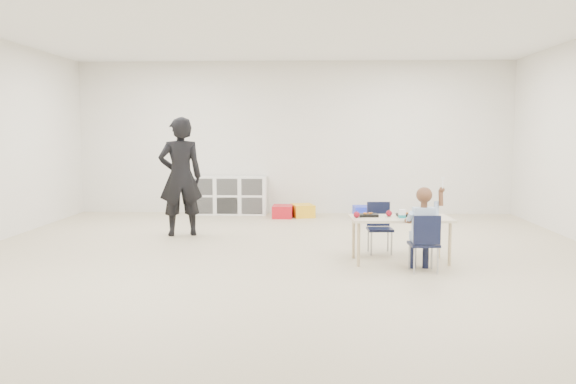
{
  "coord_description": "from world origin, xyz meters",
  "views": [
    {
      "loc": [
        0.35,
        -6.79,
        1.51
      ],
      "look_at": [
        0.08,
        -0.14,
        0.85
      ],
      "focal_mm": 38.0,
      "sensor_mm": 36.0,
      "label": 1
    }
  ],
  "objects_px": {
    "child": "(424,226)",
    "cubby_shelf": "(229,195)",
    "chair_near": "(424,243)",
    "adult": "(181,177)",
    "table": "(400,239)"
  },
  "relations": [
    {
      "from": "adult",
      "to": "child",
      "type": "bearing_deg",
      "value": 125.98
    },
    {
      "from": "child",
      "to": "cubby_shelf",
      "type": "relative_size",
      "value": 0.71
    },
    {
      "from": "table",
      "to": "cubby_shelf",
      "type": "distance_m",
      "value": 4.79
    },
    {
      "from": "chair_near",
      "to": "adult",
      "type": "bearing_deg",
      "value": 141.11
    },
    {
      "from": "cubby_shelf",
      "to": "chair_near",
      "type": "bearing_deg",
      "value": -58.87
    },
    {
      "from": "chair_near",
      "to": "adult",
      "type": "xyz_separation_m",
      "value": [
        -3.12,
        2.22,
        0.54
      ]
    },
    {
      "from": "table",
      "to": "adult",
      "type": "distance_m",
      "value": 3.46
    },
    {
      "from": "cubby_shelf",
      "to": "adult",
      "type": "relative_size",
      "value": 0.81
    },
    {
      "from": "child",
      "to": "adult",
      "type": "distance_m",
      "value": 3.84
    },
    {
      "from": "chair_near",
      "to": "child",
      "type": "relative_size",
      "value": 0.63
    },
    {
      "from": "child",
      "to": "adult",
      "type": "bearing_deg",
      "value": 141.11
    },
    {
      "from": "chair_near",
      "to": "table",
      "type": "bearing_deg",
      "value": 106.48
    },
    {
      "from": "child",
      "to": "chair_near",
      "type": "bearing_deg",
      "value": 0.0
    },
    {
      "from": "child",
      "to": "cubby_shelf",
      "type": "distance_m",
      "value": 5.31
    },
    {
      "from": "child",
      "to": "adult",
      "type": "xyz_separation_m",
      "value": [
        -3.12,
        2.22,
        0.36
      ]
    }
  ]
}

